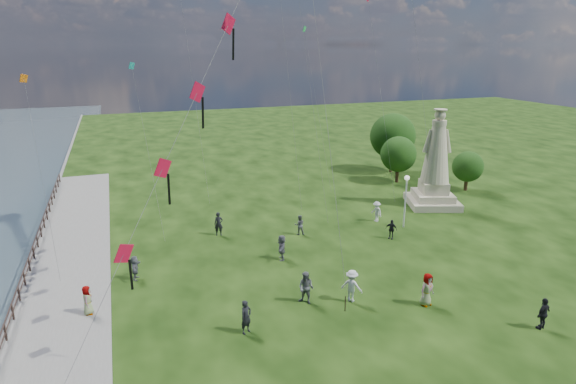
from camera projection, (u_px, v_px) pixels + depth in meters
name	position (u px, v px, depth m)	size (l,w,h in m)	color
waterfront	(39.00, 309.00, 26.49)	(200.00, 200.00, 1.51)	#364A51
statue	(435.00, 170.00, 42.54)	(5.44, 5.44, 8.65)	#BAAD8D
lamppost	(406.00, 190.00, 37.39)	(0.39, 0.39, 4.25)	silver
tree_row	(403.00, 144.00, 51.98)	(8.18, 13.03, 6.65)	#382314
person_0	(246.00, 317.00, 23.98)	(0.65, 0.43, 1.78)	black
person_1	(306.00, 288.00, 26.73)	(0.92, 0.57, 1.89)	#595960
person_2	(352.00, 286.00, 26.95)	(1.23, 0.63, 1.90)	silver
person_3	(543.00, 314.00, 24.33)	(1.01, 0.52, 1.73)	black
person_4	(427.00, 290.00, 26.54)	(0.93, 0.57, 1.90)	#595960
person_5	(135.00, 268.00, 29.54)	(1.44, 0.62, 1.56)	#595960
person_6	(219.00, 224.00, 36.37)	(0.66, 0.43, 1.81)	black
person_7	(299.00, 225.00, 36.54)	(0.76, 0.47, 1.56)	#595960
person_8	(377.00, 212.00, 39.26)	(1.10, 0.57, 1.70)	silver
person_9	(391.00, 229.00, 35.78)	(0.88, 0.45, 1.50)	black
person_10	(88.00, 302.00, 25.55)	(0.79, 0.49, 1.62)	#595960
person_11	(282.00, 247.00, 32.25)	(1.62, 0.70, 1.74)	#595960
red_kite_train	(195.00, 103.00, 21.94)	(11.26, 9.35, 18.41)	black
small_kites	(270.00, 40.00, 39.90)	(31.79, 17.13, 25.64)	teal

